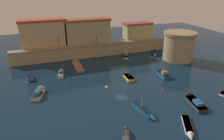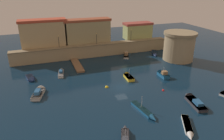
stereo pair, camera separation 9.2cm
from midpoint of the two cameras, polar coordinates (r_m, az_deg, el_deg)
name	(u,v)px [view 2 (the right image)]	position (r m, az deg, el deg)	size (l,w,h in m)	color
ground_plane	(122,87)	(47.09, 2.65, -4.64)	(129.85, 129.85, 0.00)	#0C2338
quay_wall	(94,50)	(66.46, -4.77, 5.38)	(49.05, 2.56, 3.93)	#9E8966
old_town_backdrop	(81,32)	(67.47, -8.25, 10.25)	(42.39, 4.42, 8.13)	tan
fortress_tower	(179,46)	(65.67, 17.71, 6.24)	(9.46, 9.46, 8.38)	#9E8966
pier_dock	(77,65)	(59.69, -9.36, 1.34)	(2.06, 10.67, 0.70)	brown
quay_lamp_0	(59,40)	(63.55, -14.23, 7.98)	(0.32, 0.32, 3.52)	black
quay_lamp_1	(97,37)	(65.56, -4.18, 8.97)	(0.32, 0.32, 3.39)	black
quay_lamp_2	(131,33)	(69.43, 5.22, 9.89)	(0.32, 0.32, 3.78)	black
moored_boat_0	(128,76)	(51.58, 4.33, -1.68)	(1.80, 4.65, 3.04)	gold
moored_boat_1	(31,78)	(53.95, -21.08, -2.13)	(2.40, 4.32, 1.45)	navy
moored_boat_2	(145,111)	(38.62, 8.98, -11.04)	(2.13, 6.99, 3.07)	#195689
moored_boat_3	(126,54)	(67.33, 3.88, 4.24)	(3.84, 6.33, 2.25)	silver
moored_boat_4	(162,74)	(53.91, 13.47, -1.01)	(1.87, 4.55, 2.96)	#195689
moored_boat_5	(188,128)	(36.47, 19.98, -14.62)	(3.95, 6.00, 1.08)	silver
moored_boat_6	(193,100)	(44.15, 21.11, -7.69)	(3.08, 6.92, 1.79)	#333338
moored_boat_7	(40,92)	(46.86, -18.98, -5.53)	(3.43, 6.26, 1.88)	silver
moored_boat_8	(155,54)	(69.64, 11.49, 4.34)	(3.87, 6.21, 1.28)	navy
moored_boat_10	(125,139)	(32.33, 3.65, -18.04)	(3.57, 6.53, 3.01)	#333338
moored_boat_11	(61,72)	(55.20, -13.56, -0.60)	(2.15, 5.62, 1.46)	white
mooring_buoy_0	(107,87)	(46.95, -1.39, -4.71)	(0.76, 0.76, 0.76)	yellow
mooring_buoy_1	(163,91)	(46.88, 13.72, -5.45)	(0.54, 0.54, 0.54)	red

